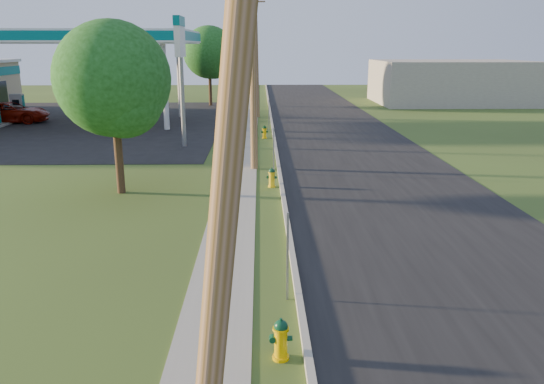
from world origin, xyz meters
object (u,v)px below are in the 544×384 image
(utility_pole_near, at_px, (232,105))
(car_red, at_px, (10,113))
(fuel_pump_se, at_px, (139,110))
(price_pylon, at_px, (180,45))
(fuel_pump_ne, at_px, (126,116))
(tree_lot, at_px, (210,54))
(tree_verge, at_px, (115,84))
(utility_pole_far, at_px, (256,53))
(hydrant_far, at_px, (264,132))
(utility_pole_mid, at_px, (253,56))
(fuel_pump_sw, at_px, (18,110))
(hydrant_near, at_px, (281,339))
(hydrant_mid, at_px, (272,178))

(utility_pole_near, xyz_separation_m, car_red, (-17.67, 33.15, -4.06))
(fuel_pump_se, height_order, price_pylon, price_pylon)
(fuel_pump_ne, height_order, tree_lot, tree_lot)
(utility_pole_near, height_order, price_pylon, utility_pole_near)
(fuel_pump_se, relative_size, price_pylon, 0.47)
(tree_verge, bearing_deg, tree_lot, 88.69)
(utility_pole_far, relative_size, price_pylon, 1.39)
(tree_lot, bearing_deg, utility_pole_far, -62.84)
(tree_lot, xyz_separation_m, hydrant_far, (4.74, -18.07, -4.22))
(price_pylon, xyz_separation_m, tree_verge, (-1.00, -9.47, -1.37))
(fuel_pump_ne, xyz_separation_m, tree_verge, (4.00, -16.97, 3.34))
(utility_pole_mid, distance_m, car_red, 23.65)
(tree_lot, distance_m, car_red, 17.84)
(tree_lot, relative_size, hydrant_far, 9.14)
(fuel_pump_sw, relative_size, price_pylon, 0.47)
(car_red, bearing_deg, utility_pole_far, -85.51)
(fuel_pump_ne, height_order, car_red, fuel_pump_ne)
(fuel_pump_se, bearing_deg, hydrant_near, -73.47)
(tree_verge, bearing_deg, car_red, 123.73)
(car_red, bearing_deg, hydrant_near, -153.50)
(tree_lot, relative_size, hydrant_mid, 9.07)
(utility_pole_far, height_order, tree_verge, utility_pole_far)
(hydrant_far, bearing_deg, fuel_pump_se, 136.77)
(fuel_pump_ne, relative_size, hydrant_mid, 4.06)
(utility_pole_near, distance_m, fuel_pump_se, 36.34)
(utility_pole_far, height_order, fuel_pump_ne, utility_pole_far)
(utility_pole_near, relative_size, utility_pole_far, 1.00)
(tree_lot, bearing_deg, fuel_pump_ne, -109.54)
(utility_pole_mid, height_order, hydrant_mid, utility_pole_mid)
(fuel_pump_sw, bearing_deg, car_red, -82.92)
(price_pylon, bearing_deg, fuel_pump_se, 113.50)
(fuel_pump_se, distance_m, car_red, 8.96)
(price_pylon, distance_m, hydrant_mid, 11.08)
(utility_pole_near, distance_m, fuel_pump_ne, 32.51)
(fuel_pump_ne, height_order, hydrant_near, fuel_pump_ne)
(hydrant_mid, bearing_deg, utility_pole_mid, 102.65)
(utility_pole_near, bearing_deg, fuel_pump_ne, 106.02)
(utility_pole_near, distance_m, tree_lot, 44.41)
(utility_pole_far, height_order, hydrant_mid, utility_pole_far)
(fuel_pump_ne, xyz_separation_m, fuel_pump_sw, (-9.00, 4.00, 0.00))
(fuel_pump_ne, height_order, fuel_pump_sw, same)
(car_red, bearing_deg, price_pylon, -129.69)
(hydrant_near, distance_m, hydrant_far, 23.23)
(fuel_pump_se, height_order, tree_lot, tree_lot)
(hydrant_mid, distance_m, hydrant_far, 11.35)
(fuel_pump_ne, relative_size, tree_lot, 0.45)
(fuel_pump_se, bearing_deg, hydrant_far, -43.23)
(fuel_pump_se, bearing_deg, price_pylon, -66.50)
(utility_pole_far, relative_size, car_red, 1.78)
(tree_verge, distance_m, tree_lot, 30.20)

